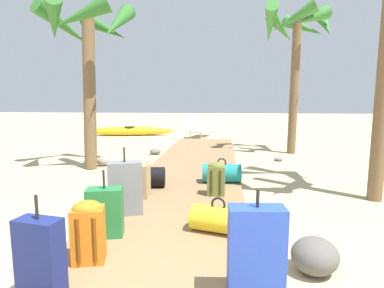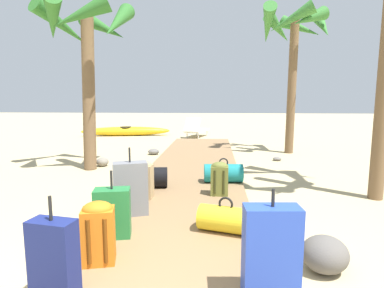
{
  "view_description": "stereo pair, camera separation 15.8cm",
  "coord_description": "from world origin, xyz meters",
  "px_view_note": "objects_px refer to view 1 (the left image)",
  "views": [
    {
      "loc": [
        0.61,
        -1.1,
        1.53
      ],
      "look_at": [
        -0.04,
        5.73,
        0.55
      ],
      "focal_mm": 29.28,
      "sensor_mm": 36.0,
      "label": 1
    },
    {
      "loc": [
        0.46,
        -1.12,
        1.53
      ],
      "look_at": [
        -0.04,
        5.73,
        0.55
      ],
      "focal_mm": 29.28,
      "sensor_mm": 36.0,
      "label": 2
    }
  ],
  "objects_px": {
    "suitcase_grey": "(125,188)",
    "lounge_chair": "(199,129)",
    "duffel_bag_teal": "(221,173)",
    "backpack_orange": "(88,230)",
    "duffel_bag_black": "(144,177)",
    "duffel_bag_yellow": "(218,219)",
    "backpack_tan": "(139,178)",
    "suitcase_navy": "(40,258)",
    "palm_tree_near_left": "(86,39)",
    "palm_tree_far_right": "(297,35)",
    "suitcase_green": "(105,212)",
    "suitcase_blue": "(256,255)",
    "kayak": "(130,131)",
    "backpack_olive": "(216,178)"
  },
  "relations": [
    {
      "from": "kayak",
      "to": "duffel_bag_black",
      "type": "bearing_deg",
      "value": -71.71
    },
    {
      "from": "backpack_orange",
      "to": "duffel_bag_teal",
      "type": "xyz_separation_m",
      "value": [
        1.18,
        2.85,
        -0.13
      ]
    },
    {
      "from": "suitcase_green",
      "to": "palm_tree_far_right",
      "type": "xyz_separation_m",
      "value": [
        3.21,
        5.94,
        2.91
      ]
    },
    {
      "from": "palm_tree_far_right",
      "to": "duffel_bag_teal",
      "type": "bearing_deg",
      "value": -118.6
    },
    {
      "from": "duffel_bag_teal",
      "to": "backpack_orange",
      "type": "bearing_deg",
      "value": -112.51
    },
    {
      "from": "duffel_bag_teal",
      "to": "duffel_bag_black",
      "type": "bearing_deg",
      "value": -161.83
    },
    {
      "from": "kayak",
      "to": "palm_tree_far_right",
      "type": "bearing_deg",
      "value": -33.76
    },
    {
      "from": "duffel_bag_black",
      "to": "suitcase_green",
      "type": "distance_m",
      "value": 1.89
    },
    {
      "from": "duffel_bag_yellow",
      "to": "duffel_bag_black",
      "type": "relative_size",
      "value": 0.9
    },
    {
      "from": "backpack_tan",
      "to": "palm_tree_near_left",
      "type": "height_order",
      "value": "palm_tree_near_left"
    },
    {
      "from": "suitcase_blue",
      "to": "palm_tree_near_left",
      "type": "relative_size",
      "value": 0.23
    },
    {
      "from": "suitcase_grey",
      "to": "palm_tree_near_left",
      "type": "xyz_separation_m",
      "value": [
        -1.72,
        2.93,
        2.39
      ]
    },
    {
      "from": "duffel_bag_yellow",
      "to": "suitcase_navy",
      "type": "xyz_separation_m",
      "value": [
        -1.28,
        -1.27,
        0.16
      ]
    },
    {
      "from": "duffel_bag_black",
      "to": "duffel_bag_yellow",
      "type": "bearing_deg",
      "value": -53.42
    },
    {
      "from": "backpack_orange",
      "to": "lounge_chair",
      "type": "height_order",
      "value": "lounge_chair"
    },
    {
      "from": "suitcase_grey",
      "to": "lounge_chair",
      "type": "xyz_separation_m",
      "value": [
        0.3,
        8.92,
        -0.09
      ]
    },
    {
      "from": "duffel_bag_black",
      "to": "duffel_bag_teal",
      "type": "xyz_separation_m",
      "value": [
        1.28,
        0.42,
        -0.01
      ]
    },
    {
      "from": "backpack_tan",
      "to": "backpack_orange",
      "type": "height_order",
      "value": "backpack_tan"
    },
    {
      "from": "backpack_olive",
      "to": "backpack_tan",
      "type": "bearing_deg",
      "value": -168.28
    },
    {
      "from": "suitcase_navy",
      "to": "duffel_bag_yellow",
      "type": "bearing_deg",
      "value": 44.95
    },
    {
      "from": "backpack_tan",
      "to": "palm_tree_near_left",
      "type": "xyz_separation_m",
      "value": [
        -1.71,
        2.27,
        2.43
      ]
    },
    {
      "from": "suitcase_grey",
      "to": "lounge_chair",
      "type": "height_order",
      "value": "suitcase_grey"
    },
    {
      "from": "duffel_bag_black",
      "to": "suitcase_navy",
      "type": "distance_m",
      "value": 2.96
    },
    {
      "from": "backpack_tan",
      "to": "kayak",
      "type": "xyz_separation_m",
      "value": [
        -2.71,
        8.56,
        -0.19
      ]
    },
    {
      "from": "backpack_tan",
      "to": "suitcase_navy",
      "type": "xyz_separation_m",
      "value": [
        -0.09,
        -2.39,
        0.0
      ]
    },
    {
      "from": "backpack_orange",
      "to": "duffel_bag_black",
      "type": "distance_m",
      "value": 2.43
    },
    {
      "from": "palm_tree_far_right",
      "to": "kayak",
      "type": "height_order",
      "value": "palm_tree_far_right"
    },
    {
      "from": "backpack_orange",
      "to": "suitcase_grey",
      "type": "height_order",
      "value": "suitcase_grey"
    },
    {
      "from": "backpack_tan",
      "to": "palm_tree_near_left",
      "type": "bearing_deg",
      "value": 127.02
    },
    {
      "from": "palm_tree_near_left",
      "to": "lounge_chair",
      "type": "bearing_deg",
      "value": 71.41
    },
    {
      "from": "backpack_tan",
      "to": "suitcase_green",
      "type": "bearing_deg",
      "value": -90.49
    },
    {
      "from": "backpack_tan",
      "to": "suitcase_grey",
      "type": "xyz_separation_m",
      "value": [
        0.01,
        -0.67,
        0.04
      ]
    },
    {
      "from": "palm_tree_near_left",
      "to": "palm_tree_far_right",
      "type": "relative_size",
      "value": 0.9
    },
    {
      "from": "backpack_orange",
      "to": "suitcase_green",
      "type": "bearing_deg",
      "value": 95.31
    },
    {
      "from": "backpack_tan",
      "to": "lounge_chair",
      "type": "relative_size",
      "value": 0.35
    },
    {
      "from": "suitcase_navy",
      "to": "palm_tree_near_left",
      "type": "relative_size",
      "value": 0.21
    },
    {
      "from": "palm_tree_near_left",
      "to": "suitcase_grey",
      "type": "bearing_deg",
      "value": -59.69
    },
    {
      "from": "duffel_bag_black",
      "to": "duffel_bag_teal",
      "type": "relative_size",
      "value": 1.04
    },
    {
      "from": "backpack_tan",
      "to": "duffel_bag_teal",
      "type": "xyz_separation_m",
      "value": [
        1.22,
        0.99,
        -0.14
      ]
    },
    {
      "from": "duffel_bag_black",
      "to": "suitcase_green",
      "type": "relative_size",
      "value": 1.0
    },
    {
      "from": "suitcase_green",
      "to": "lounge_chair",
      "type": "distance_m",
      "value": 9.59
    },
    {
      "from": "backpack_olive",
      "to": "lounge_chair",
      "type": "relative_size",
      "value": 0.32
    },
    {
      "from": "suitcase_grey",
      "to": "kayak",
      "type": "bearing_deg",
      "value": 106.37
    },
    {
      "from": "duffel_bag_black",
      "to": "palm_tree_near_left",
      "type": "xyz_separation_m",
      "value": [
        -1.65,
        1.7,
        2.56
      ]
    },
    {
      "from": "duffel_bag_black",
      "to": "lounge_chair",
      "type": "xyz_separation_m",
      "value": [
        0.37,
        7.69,
        0.08
      ]
    },
    {
      "from": "duffel_bag_yellow",
      "to": "duffel_bag_teal",
      "type": "distance_m",
      "value": 2.11
    },
    {
      "from": "kayak",
      "to": "suitcase_navy",
      "type": "bearing_deg",
      "value": -76.57
    },
    {
      "from": "backpack_tan",
      "to": "duffel_bag_yellow",
      "type": "distance_m",
      "value": 1.64
    },
    {
      "from": "suitcase_blue",
      "to": "kayak",
      "type": "relative_size",
      "value": 0.22
    },
    {
      "from": "suitcase_grey",
      "to": "lounge_chair",
      "type": "relative_size",
      "value": 0.53
    }
  ]
}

